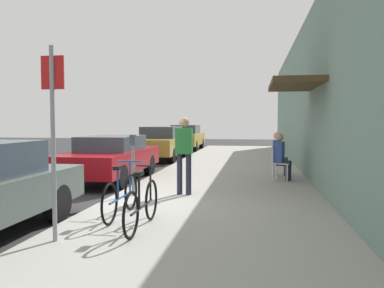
{
  "coord_description": "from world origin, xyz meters",
  "views": [
    {
      "loc": [
        3.04,
        -7.36,
        1.73
      ],
      "look_at": [
        1.16,
        4.21,
        1.04
      ],
      "focal_mm": 36.02,
      "sensor_mm": 36.0,
      "label": 1
    }
  ],
  "objects_px": {
    "parked_car_2": "(161,143)",
    "bicycle_1": "(142,205)",
    "cafe_chair_0": "(279,162)",
    "cafe_chair_1": "(277,159)",
    "pedestrian_standing": "(184,149)",
    "parking_meter": "(133,160)",
    "street_sign": "(53,128)",
    "seated_patron_0": "(281,155)",
    "parked_car_3": "(186,137)",
    "seated_patron_1": "(279,152)",
    "parked_car_1": "(110,157)",
    "bicycle_0": "(121,196)"
  },
  "relations": [
    {
      "from": "parking_meter",
      "to": "bicycle_1",
      "type": "xyz_separation_m",
      "value": [
        0.94,
        -2.47,
        -0.41
      ]
    },
    {
      "from": "parked_car_2",
      "to": "seated_patron_1",
      "type": "xyz_separation_m",
      "value": [
        4.86,
        -5.16,
        0.05
      ]
    },
    {
      "from": "street_sign",
      "to": "cafe_chair_0",
      "type": "xyz_separation_m",
      "value": [
        3.31,
        5.98,
        -1.02
      ]
    },
    {
      "from": "parked_car_2",
      "to": "parking_meter",
      "type": "distance_m",
      "value": 8.96
    },
    {
      "from": "parked_car_1",
      "to": "cafe_chair_0",
      "type": "height_order",
      "value": "parked_car_1"
    },
    {
      "from": "pedestrian_standing",
      "to": "bicycle_0",
      "type": "bearing_deg",
      "value": -108.07
    },
    {
      "from": "parking_meter",
      "to": "street_sign",
      "type": "height_order",
      "value": "street_sign"
    },
    {
      "from": "street_sign",
      "to": "seated_patron_0",
      "type": "relative_size",
      "value": 2.02
    },
    {
      "from": "cafe_chair_1",
      "to": "seated_patron_1",
      "type": "height_order",
      "value": "seated_patron_1"
    },
    {
      "from": "parked_car_2",
      "to": "cafe_chair_0",
      "type": "xyz_separation_m",
      "value": [
        4.81,
        -6.07,
        -0.14
      ]
    },
    {
      "from": "parked_car_1",
      "to": "parked_car_3",
      "type": "xyz_separation_m",
      "value": [
        0.0,
        12.38,
        0.08
      ]
    },
    {
      "from": "parking_meter",
      "to": "seated_patron_1",
      "type": "bearing_deg",
      "value": 47.82
    },
    {
      "from": "parked_car_2",
      "to": "parked_car_3",
      "type": "relative_size",
      "value": 1.0
    },
    {
      "from": "bicycle_1",
      "to": "seated_patron_0",
      "type": "xyz_separation_m",
      "value": [
        2.38,
        5.2,
        0.34
      ]
    },
    {
      "from": "parked_car_3",
      "to": "seated_patron_0",
      "type": "height_order",
      "value": "parked_car_3"
    },
    {
      "from": "parked_car_3",
      "to": "bicycle_0",
      "type": "xyz_separation_m",
      "value": [
        1.93,
        -16.89,
        -0.29
      ]
    },
    {
      "from": "parked_car_1",
      "to": "parked_car_2",
      "type": "distance_m",
      "value": 6.16
    },
    {
      "from": "parked_car_1",
      "to": "cafe_chair_0",
      "type": "distance_m",
      "value": 4.81
    },
    {
      "from": "parked_car_3",
      "to": "parking_meter",
      "type": "xyz_separation_m",
      "value": [
        1.55,
        -15.05,
        0.12
      ]
    },
    {
      "from": "bicycle_0",
      "to": "cafe_chair_0",
      "type": "bearing_deg",
      "value": 57.96
    },
    {
      "from": "parked_car_3",
      "to": "street_sign",
      "type": "relative_size",
      "value": 1.69
    },
    {
      "from": "parking_meter",
      "to": "street_sign",
      "type": "distance_m",
      "value": 3.32
    },
    {
      "from": "bicycle_0",
      "to": "bicycle_1",
      "type": "xyz_separation_m",
      "value": [
        0.55,
        -0.63,
        0.0
      ]
    },
    {
      "from": "parked_car_2",
      "to": "parked_car_3",
      "type": "height_order",
      "value": "parked_car_3"
    },
    {
      "from": "parking_meter",
      "to": "pedestrian_standing",
      "type": "xyz_separation_m",
      "value": [
        1.07,
        0.27,
        0.23
      ]
    },
    {
      "from": "parked_car_3",
      "to": "seated_patron_1",
      "type": "height_order",
      "value": "parked_car_3"
    },
    {
      "from": "parked_car_1",
      "to": "parked_car_2",
      "type": "height_order",
      "value": "parked_car_2"
    },
    {
      "from": "cafe_chair_1",
      "to": "cafe_chair_0",
      "type": "bearing_deg",
      "value": -89.81
    },
    {
      "from": "parked_car_2",
      "to": "street_sign",
      "type": "height_order",
      "value": "street_sign"
    },
    {
      "from": "cafe_chair_1",
      "to": "pedestrian_standing",
      "type": "distance_m",
      "value": 4.07
    },
    {
      "from": "parked_car_1",
      "to": "cafe_chair_1",
      "type": "xyz_separation_m",
      "value": [
        4.8,
        1.0,
        -0.07
      ]
    },
    {
      "from": "parked_car_2",
      "to": "bicycle_1",
      "type": "xyz_separation_m",
      "value": [
        2.49,
        -11.29,
        -0.28
      ]
    },
    {
      "from": "parked_car_3",
      "to": "parked_car_1",
      "type": "bearing_deg",
      "value": -90.0
    },
    {
      "from": "street_sign",
      "to": "parked_car_1",
      "type": "bearing_deg",
      "value": 104.27
    },
    {
      "from": "cafe_chair_1",
      "to": "seated_patron_1",
      "type": "relative_size",
      "value": 0.67
    },
    {
      "from": "street_sign",
      "to": "seated_patron_0",
      "type": "height_order",
      "value": "street_sign"
    },
    {
      "from": "seated_patron_0",
      "to": "cafe_chair_1",
      "type": "bearing_deg",
      "value": 93.71
    },
    {
      "from": "parked_car_2",
      "to": "seated_patron_0",
      "type": "height_order",
      "value": "parked_car_2"
    },
    {
      "from": "parking_meter",
      "to": "cafe_chair_0",
      "type": "height_order",
      "value": "parking_meter"
    },
    {
      "from": "street_sign",
      "to": "bicycle_1",
      "type": "relative_size",
      "value": 1.52
    },
    {
      "from": "parking_meter",
      "to": "pedestrian_standing",
      "type": "height_order",
      "value": "pedestrian_standing"
    },
    {
      "from": "bicycle_1",
      "to": "parked_car_2",
      "type": "bearing_deg",
      "value": 102.42
    },
    {
      "from": "parking_meter",
      "to": "pedestrian_standing",
      "type": "bearing_deg",
      "value": 14.14
    },
    {
      "from": "seated_patron_1",
      "to": "seated_patron_0",
      "type": "bearing_deg",
      "value": -89.95
    },
    {
      "from": "parked_car_2",
      "to": "cafe_chair_1",
      "type": "distance_m",
      "value": 7.05
    },
    {
      "from": "parked_car_3",
      "to": "cafe_chair_1",
      "type": "distance_m",
      "value": 12.36
    },
    {
      "from": "cafe_chair_0",
      "to": "parked_car_3",
      "type": "bearing_deg",
      "value": 111.35
    },
    {
      "from": "bicycle_0",
      "to": "pedestrian_standing",
      "type": "xyz_separation_m",
      "value": [
        0.69,
        2.11,
        0.64
      ]
    },
    {
      "from": "bicycle_1",
      "to": "cafe_chair_1",
      "type": "relative_size",
      "value": 1.97
    },
    {
      "from": "parking_meter",
      "to": "seated_patron_0",
      "type": "bearing_deg",
      "value": 39.51
    }
  ]
}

